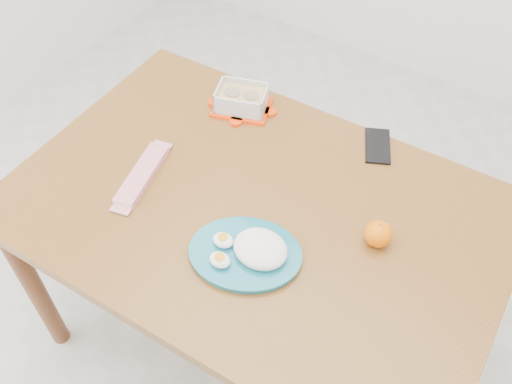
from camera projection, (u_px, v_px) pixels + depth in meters
The scene contains 7 objects.
ground at pixel (255, 313), 2.18m from camera, with size 3.50×3.50×0.00m, color #B7B7B2.
dining_table at pixel (256, 225), 1.62m from camera, with size 1.37×0.94×0.75m.
food_container at pixel (242, 99), 1.80m from camera, with size 0.21×0.18×0.08m.
orange_fruit at pixel (378, 234), 1.45m from camera, with size 0.07×0.07×0.07m, color orange.
rice_plate at pixel (250, 251), 1.43m from camera, with size 0.37×0.37×0.08m.
candy_bar at pixel (142, 174), 1.62m from camera, with size 0.24×0.06×0.02m, color red.
smartphone at pixel (378, 146), 1.71m from camera, with size 0.07×0.15×0.01m, color black.
Camera 1 is at (0.60, -0.90, 1.96)m, focal length 40.00 mm.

